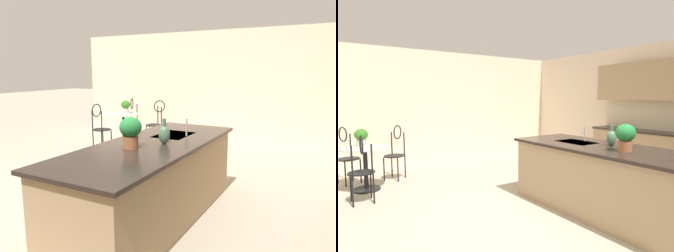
{
  "view_description": "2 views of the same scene",
  "coord_description": "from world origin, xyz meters",
  "views": [
    {
      "loc": [
        3.32,
        2.64,
        1.74
      ],
      "look_at": [
        -1.22,
        0.26,
        0.83
      ],
      "focal_mm": 33.82,
      "sensor_mm": 36.0,
      "label": 1
    },
    {
      "loc": [
        2.67,
        -2.4,
        1.57
      ],
      "look_at": [
        -0.59,
        -0.18,
        1.19
      ],
      "focal_mm": 30.98,
      "sensor_mm": 36.0,
      "label": 2
    }
  ],
  "objects": [
    {
      "name": "upper_cabinet_run",
      "position": [
        -0.4,
        3.18,
        1.9
      ],
      "size": [
        2.4,
        0.36,
        0.76
      ],
      "color": "tan",
      "rests_on": "back_counter_run"
    },
    {
      "name": "back_counter_run",
      "position": [
        -0.4,
        3.21,
        0.49
      ],
      "size": [
        2.44,
        0.64,
        1.52
      ],
      "color": "tan",
      "rests_on": "ground"
    },
    {
      "name": "potted_plant_on_table",
      "position": [
        -2.78,
        -1.69,
        0.91
      ],
      "size": [
        0.22,
        0.22,
        0.3
      ],
      "color": "beige",
      "rests_on": "bistro_table"
    },
    {
      "name": "ground_plane",
      "position": [
        0.0,
        0.0,
        0.0
      ],
      "size": [
        40.0,
        40.0,
        0.0
      ],
      "primitive_type": "plane",
      "color": "#B2A893"
    },
    {
      "name": "kitchen_island",
      "position": [
        0.3,
        0.85,
        0.46
      ],
      "size": [
        2.8,
        1.06,
        0.92
      ],
      "color": "tan",
      "rests_on": "ground"
    },
    {
      "name": "chair_near_window",
      "position": [
        -3.29,
        -1.88,
        0.57
      ],
      "size": [
        0.52,
        0.5,
        1.04
      ],
      "color": "black",
      "rests_on": "ground"
    },
    {
      "name": "bistro_table",
      "position": [
        -2.64,
        -1.66,
        0.45
      ],
      "size": [
        0.8,
        0.8,
        0.74
      ],
      "color": "black",
      "rests_on": "ground"
    },
    {
      "name": "sink_faucet",
      "position": [
        -0.25,
        1.03,
        1.03
      ],
      "size": [
        0.02,
        0.02,
        0.22
      ],
      "primitive_type": "cylinder",
      "color": "#B2B5BA",
      "rests_on": "kitchen_island"
    },
    {
      "name": "chair_toward_desk",
      "position": [
        -1.98,
        -1.81,
        0.57
      ],
      "size": [
        0.49,
        0.39,
        1.04
      ],
      "color": "black",
      "rests_on": "ground"
    },
    {
      "name": "wall_left_window",
      "position": [
        -4.26,
        0.0,
        1.35
      ],
      "size": [
        0.12,
        7.8,
        2.7
      ],
      "primitive_type": "cube",
      "color": "beige",
      "rests_on": "ground"
    },
    {
      "name": "vase_on_counter",
      "position": [
        0.25,
        0.98,
        1.03
      ],
      "size": [
        0.13,
        0.13,
        0.29
      ],
      "color": "#4C7A5B",
      "rests_on": "kitchen_island"
    },
    {
      "name": "potted_plant_counter_near",
      "position": [
        0.6,
        0.77,
        1.11
      ],
      "size": [
        0.24,
        0.24,
        0.34
      ],
      "color": "#9E603D",
      "rests_on": "kitchen_island"
    },
    {
      "name": "chair_by_island",
      "position": [
        -3.11,
        -1.05,
        0.57
      ],
      "size": [
        0.54,
        0.54,
        1.04
      ],
      "color": "black",
      "rests_on": "ground"
    }
  ]
}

